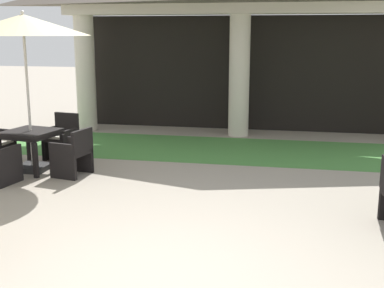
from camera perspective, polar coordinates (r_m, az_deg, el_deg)
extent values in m
plane|color=#9E9384|center=(5.22, -3.90, -15.39)|extent=(60.00, 60.00, 0.00)
cylinder|color=beige|center=(13.04, -11.92, 7.76)|extent=(0.49, 0.49, 2.85)
cylinder|color=beige|center=(12.08, 5.35, 7.62)|extent=(0.49, 0.49, 2.85)
cube|color=beige|center=(12.04, 5.50, 14.95)|extent=(8.52, 0.70, 0.24)
cube|color=black|center=(12.97, 5.76, 7.94)|extent=(8.32, 0.16, 2.85)
cube|color=#47843D|center=(10.73, 4.32, -0.65)|extent=(10.72, 2.48, 0.01)
cube|color=black|center=(7.19, 20.55, -6.57)|extent=(0.06, 0.06, 0.37)
cube|color=black|center=(9.43, -17.75, 1.31)|extent=(0.99, 0.99, 0.05)
cube|color=black|center=(9.44, -17.72, 0.97)|extent=(0.91, 0.91, 0.06)
cube|color=black|center=(9.48, -20.87, -1.32)|extent=(0.08, 0.08, 0.62)
cube|color=black|center=(8.98, -17.24, -1.79)|extent=(0.08, 0.08, 0.62)
cube|color=black|center=(10.05, -17.90, -0.36)|extent=(0.08, 0.08, 0.62)
cube|color=black|center=(9.57, -14.34, -0.75)|extent=(0.08, 0.08, 0.62)
cube|color=#2D2D2D|center=(9.58, -17.49, -2.55)|extent=(0.54, 0.54, 0.10)
cylinder|color=beige|center=(9.35, -17.97, 4.66)|extent=(0.05, 0.05, 2.53)
cone|color=beige|center=(9.27, -18.52, 12.63)|extent=(2.27, 2.27, 0.36)
sphere|color=beige|center=(9.28, -18.61, 13.91)|extent=(0.06, 0.06, 0.06)
cube|color=black|center=(10.14, -14.59, 0.56)|extent=(0.61, 0.58, 0.07)
cube|color=silver|center=(10.13, -14.61, 0.90)|extent=(0.56, 0.54, 0.05)
cube|color=black|center=(10.27, -13.93, 2.21)|extent=(0.53, 0.16, 0.45)
cube|color=black|center=(10.02, -13.44, -0.11)|extent=(0.15, 0.49, 0.62)
cube|color=black|center=(10.31, -15.66, 0.11)|extent=(0.15, 0.49, 0.62)
cube|color=black|center=(9.88, -14.17, -1.05)|extent=(0.07, 0.07, 0.38)
cube|color=black|center=(10.16, -16.32, -0.81)|extent=(0.07, 0.07, 0.38)
cube|color=black|center=(10.22, -12.74, -0.53)|extent=(0.07, 0.07, 0.38)
cube|color=black|center=(10.50, -14.86, -0.31)|extent=(0.07, 0.07, 0.38)
cube|color=black|center=(8.98, -13.44, -0.94)|extent=(0.60, 0.65, 0.07)
cube|color=silver|center=(8.97, -13.46, -0.57)|extent=(0.55, 0.60, 0.05)
cube|color=black|center=(8.80, -12.28, 0.37)|extent=(0.17, 0.57, 0.39)
cube|color=black|center=(8.80, -14.39, -1.91)|extent=(0.51, 0.15, 0.62)
cube|color=black|center=(9.21, -12.47, -1.17)|extent=(0.51, 0.15, 0.62)
cube|color=black|center=(8.97, -15.47, -2.52)|extent=(0.07, 0.07, 0.37)
cube|color=black|center=(9.36, -13.59, -1.79)|extent=(0.07, 0.07, 0.37)
cube|color=black|center=(8.71, -13.12, -2.84)|extent=(0.07, 0.07, 0.37)
cube|color=black|center=(9.11, -11.29, -2.07)|extent=(0.07, 0.07, 0.37)
cube|color=black|center=(8.74, -19.89, -2.34)|extent=(0.16, 0.55, 0.63)
cube|color=black|center=(8.96, -18.81, -2.81)|extent=(0.07, 0.07, 0.36)
cube|color=black|center=(10.25, -20.37, -0.20)|extent=(0.54, 0.16, 0.65)
cube|color=black|center=(10.11, -19.32, -1.14)|extent=(0.07, 0.07, 0.35)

